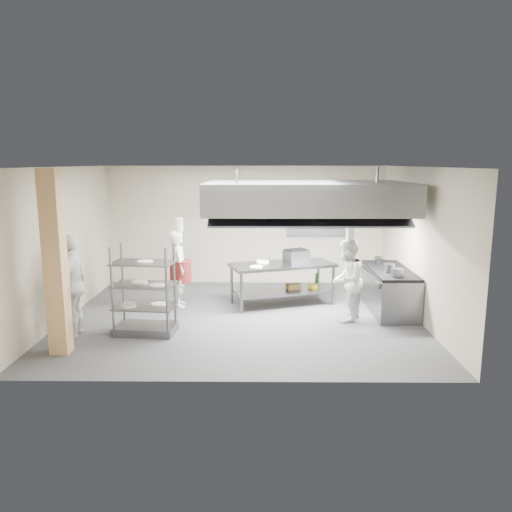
{
  "coord_description": "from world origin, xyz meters",
  "views": [
    {
      "loc": [
        0.38,
        -9.66,
        3.09
      ],
      "look_at": [
        0.29,
        0.2,
        1.23
      ],
      "focal_mm": 35.0,
      "sensor_mm": 36.0,
      "label": 1
    }
  ],
  "objects_px": {
    "cooking_range": "(389,291)",
    "chef_line": "(347,280)",
    "chef_head": "(179,269)",
    "pass_rack": "(144,290)",
    "griddle": "(296,256)",
    "island": "(282,284)",
    "chef_plating": "(72,285)",
    "stockpot": "(389,268)"
  },
  "relations": [
    {
      "from": "pass_rack",
      "to": "chef_line",
      "type": "xyz_separation_m",
      "value": [
        3.8,
        0.77,
        -0.0
      ]
    },
    {
      "from": "pass_rack",
      "to": "chef_head",
      "type": "distance_m",
      "value": 1.79
    },
    {
      "from": "stockpot",
      "to": "island",
      "type": "bearing_deg",
      "value": 160.07
    },
    {
      "from": "cooking_range",
      "to": "chef_line",
      "type": "relative_size",
      "value": 1.22
    },
    {
      "from": "pass_rack",
      "to": "cooking_range",
      "type": "relative_size",
      "value": 0.82
    },
    {
      "from": "chef_line",
      "to": "chef_plating",
      "type": "height_order",
      "value": "chef_plating"
    },
    {
      "from": "chef_plating",
      "to": "griddle",
      "type": "relative_size",
      "value": 3.7
    },
    {
      "from": "griddle",
      "to": "stockpot",
      "type": "relative_size",
      "value": 2.03
    },
    {
      "from": "chef_head",
      "to": "chef_line",
      "type": "xyz_separation_m",
      "value": [
        3.46,
        -0.98,
        -0.01
      ]
    },
    {
      "from": "pass_rack",
      "to": "cooking_range",
      "type": "height_order",
      "value": "pass_rack"
    },
    {
      "from": "pass_rack",
      "to": "chef_plating",
      "type": "bearing_deg",
      "value": -170.67
    },
    {
      "from": "griddle",
      "to": "island",
      "type": "bearing_deg",
      "value": -165.9
    },
    {
      "from": "island",
      "to": "griddle",
      "type": "distance_m",
      "value": 0.73
    },
    {
      "from": "chef_plating",
      "to": "stockpot",
      "type": "bearing_deg",
      "value": 100.12
    },
    {
      "from": "chef_plating",
      "to": "chef_head",
      "type": "bearing_deg",
      "value": 137.03
    },
    {
      "from": "island",
      "to": "chef_plating",
      "type": "xyz_separation_m",
      "value": [
        -3.85,
        -2.03,
        0.46
      ]
    },
    {
      "from": "cooking_range",
      "to": "chef_head",
      "type": "distance_m",
      "value": 4.49
    },
    {
      "from": "stockpot",
      "to": "chef_line",
      "type": "bearing_deg",
      "value": -156.42
    },
    {
      "from": "griddle",
      "to": "pass_rack",
      "type": "bearing_deg",
      "value": -171.71
    },
    {
      "from": "cooking_range",
      "to": "pass_rack",
      "type": "bearing_deg",
      "value": -163.41
    },
    {
      "from": "cooking_range",
      "to": "chef_head",
      "type": "height_order",
      "value": "chef_head"
    },
    {
      "from": "chef_head",
      "to": "griddle",
      "type": "bearing_deg",
      "value": -93.68
    },
    {
      "from": "chef_head",
      "to": "chef_plating",
      "type": "height_order",
      "value": "chef_plating"
    },
    {
      "from": "chef_line",
      "to": "cooking_range",
      "type": "bearing_deg",
      "value": 146.86
    },
    {
      "from": "pass_rack",
      "to": "stockpot",
      "type": "relative_size",
      "value": 6.69
    },
    {
      "from": "island",
      "to": "stockpot",
      "type": "relative_size",
      "value": 9.22
    },
    {
      "from": "island",
      "to": "cooking_range",
      "type": "relative_size",
      "value": 1.13
    },
    {
      "from": "island",
      "to": "griddle",
      "type": "height_order",
      "value": "griddle"
    },
    {
      "from": "chef_head",
      "to": "chef_line",
      "type": "bearing_deg",
      "value": -120.25
    },
    {
      "from": "cooking_range",
      "to": "chef_head",
      "type": "xyz_separation_m",
      "value": [
        -4.46,
        0.32,
        0.41
      ]
    },
    {
      "from": "island",
      "to": "pass_rack",
      "type": "relative_size",
      "value": 1.38
    },
    {
      "from": "chef_head",
      "to": "stockpot",
      "type": "distance_m",
      "value": 4.4
    },
    {
      "from": "cooking_range",
      "to": "chef_line",
      "type": "distance_m",
      "value": 1.27
    },
    {
      "from": "island",
      "to": "chef_plating",
      "type": "distance_m",
      "value": 4.38
    },
    {
      "from": "pass_rack",
      "to": "griddle",
      "type": "relative_size",
      "value": 3.29
    },
    {
      "from": "island",
      "to": "chef_line",
      "type": "distance_m",
      "value": 1.72
    },
    {
      "from": "island",
      "to": "cooking_range",
      "type": "height_order",
      "value": "island"
    },
    {
      "from": "island",
      "to": "chef_head",
      "type": "bearing_deg",
      "value": 166.47
    },
    {
      "from": "island",
      "to": "chef_line",
      "type": "height_order",
      "value": "chef_line"
    },
    {
      "from": "chef_plating",
      "to": "stockpot",
      "type": "height_order",
      "value": "chef_plating"
    },
    {
      "from": "chef_head",
      "to": "chef_plating",
      "type": "bearing_deg",
      "value": 124.43
    },
    {
      "from": "pass_rack",
      "to": "chef_plating",
      "type": "height_order",
      "value": "chef_plating"
    }
  ]
}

